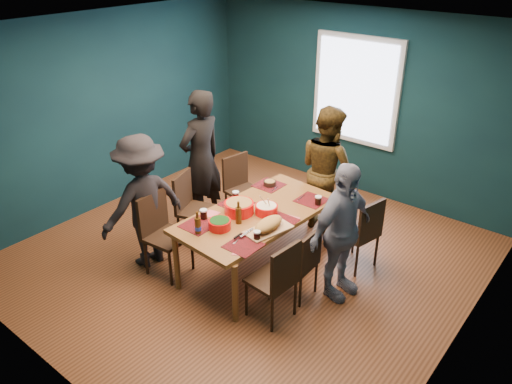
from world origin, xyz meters
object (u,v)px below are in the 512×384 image
at_px(chair_right_far, 363,229).
at_px(cutting_board, 268,225).
at_px(person_near_left, 143,202).
at_px(chair_right_mid, 303,259).
at_px(bowl_herbs, 220,224).
at_px(chair_right_near, 278,276).
at_px(chair_left_mid, 191,203).
at_px(dining_table, 258,218).
at_px(person_back, 327,169).
at_px(person_right, 341,232).
at_px(person_far_left, 201,160).
at_px(bowl_salad, 239,207).
at_px(bowl_dumpling, 266,209).
at_px(chair_left_far, 240,184).
at_px(chair_left_near, 161,228).

bearing_deg(chair_right_far, cutting_board, -110.45).
distance_m(chair_right_far, person_near_left, 2.55).
height_order(chair_right_mid, bowl_herbs, bowl_herbs).
bearing_deg(chair_right_near, chair_left_mid, 168.32).
bearing_deg(dining_table, chair_right_mid, -7.13).
relative_size(chair_left_mid, person_back, 0.55).
height_order(dining_table, cutting_board, cutting_board).
bearing_deg(person_right, chair_right_near, 170.34).
xyz_separation_m(person_far_left, cutting_board, (1.57, -0.60, -0.13)).
distance_m(chair_right_mid, chair_right_near, 0.46).
bearing_deg(person_near_left, chair_right_near, 102.64).
xyz_separation_m(chair_right_near, person_right, (0.25, 0.76, 0.24)).
bearing_deg(person_far_left, dining_table, 75.17).
height_order(chair_right_mid, person_back, person_back).
height_order(chair_right_mid, bowl_salad, bowl_salad).
bearing_deg(person_right, person_far_left, 93.65).
bearing_deg(bowl_dumpling, chair_left_far, 144.87).
height_order(bowl_salad, bowl_dumpling, bowl_dumpling).
bearing_deg(chair_right_near, chair_right_far, 85.08).
bearing_deg(chair_left_near, bowl_dumpling, 35.11).
bearing_deg(dining_table, bowl_dumpling, 29.28).
height_order(chair_left_far, person_right, person_right).
height_order(bowl_salad, cutting_board, cutting_board).
xyz_separation_m(chair_right_mid, person_right, (0.26, 0.30, 0.29)).
bearing_deg(chair_left_far, chair_left_mid, -87.42).
bearing_deg(chair_left_far, chair_right_mid, -18.31).
height_order(dining_table, person_near_left, person_near_left).
distance_m(person_right, bowl_herbs, 1.29).
bearing_deg(person_far_left, bowl_dumpling, 78.02).
height_order(person_near_left, bowl_dumpling, person_near_left).
relative_size(chair_left_near, cutting_board, 1.47).
xyz_separation_m(dining_table, person_near_left, (-1.10, -0.75, 0.14)).
height_order(chair_right_near, person_back, person_back).
xyz_separation_m(chair_left_near, cutting_board, (1.16, 0.50, 0.23)).
xyz_separation_m(dining_table, chair_left_near, (-0.82, -0.74, -0.10)).
distance_m(chair_right_mid, person_back, 1.60).
xyz_separation_m(chair_left_far, chair_left_mid, (-0.11, -0.83, 0.01)).
distance_m(dining_table, person_near_left, 1.33).
bearing_deg(chair_left_far, person_near_left, -87.43).
height_order(chair_left_far, person_near_left, person_near_left).
bearing_deg(chair_left_near, bowl_herbs, 10.88).
relative_size(person_back, person_near_left, 1.04).
relative_size(chair_right_mid, person_far_left, 0.45).
bearing_deg(person_far_left, chair_right_far, 101.08).
bearing_deg(person_far_left, chair_right_near, 65.37).
bearing_deg(chair_left_mid, cutting_board, -25.00).
xyz_separation_m(person_far_left, bowl_herbs, (1.14, -0.88, -0.14)).
bearing_deg(person_near_left, bowl_dumpling, 131.75).
height_order(chair_left_near, person_back, person_back).
height_order(chair_left_far, bowl_salad, chair_left_far).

